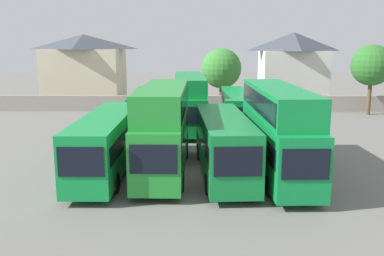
% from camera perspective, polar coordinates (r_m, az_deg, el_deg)
% --- Properties ---
extents(ground, '(140.00, 140.00, 0.00)m').
position_cam_1_polar(ground, '(43.19, 0.24, 1.12)').
color(ground, slate).
extents(depot_boundary_wall, '(56.00, 0.50, 1.80)m').
position_cam_1_polar(depot_boundary_wall, '(48.42, 0.29, 3.31)').
color(depot_boundary_wall, gray).
rests_on(depot_boundary_wall, ground).
extents(bus_1, '(2.59, 11.54, 3.50)m').
position_cam_1_polar(bus_1, '(25.71, -11.40, -1.63)').
color(bus_1, '#138E3C').
rests_on(bus_1, ground).
extents(bus_2, '(2.76, 10.67, 5.18)m').
position_cam_1_polar(bus_2, '(25.16, -3.85, 0.42)').
color(bus_2, '#21892E').
rests_on(bus_2, ground).
extents(bus_3, '(3.23, 10.77, 3.51)m').
position_cam_1_polar(bus_3, '(24.85, 4.28, -1.88)').
color(bus_3, '#127D35').
rests_on(bus_3, ground).
extents(bus_4, '(2.85, 11.80, 5.18)m').
position_cam_1_polar(bus_4, '(25.24, 11.41, 0.24)').
color(bus_4, '#11873D').
rests_on(bus_4, ground).
extents(bus_5, '(2.90, 10.82, 3.32)m').
position_cam_1_polar(bus_5, '(38.96, -6.03, 2.76)').
color(bus_5, '#188533').
rests_on(bus_5, ground).
extents(bus_6, '(3.08, 11.62, 4.83)m').
position_cam_1_polar(bus_6, '(38.19, -0.34, 3.90)').
color(bus_6, '#108537').
rests_on(bus_6, ground).
extents(bus_7, '(2.92, 11.52, 3.35)m').
position_cam_1_polar(bus_7, '(38.22, 6.05, 2.63)').
color(bus_7, '#0F8B3D').
rests_on(bus_7, ground).
extents(house_terrace_left, '(10.24, 8.14, 8.79)m').
position_cam_1_polar(house_terrace_left, '(58.61, -14.20, 7.87)').
color(house_terrace_left, beige).
rests_on(house_terrace_left, ground).
extents(house_terrace_centre, '(8.51, 6.33, 9.02)m').
position_cam_1_polar(house_terrace_centre, '(56.78, 13.36, 7.94)').
color(house_terrace_centre, silver).
rests_on(house_terrace_centre, ground).
extents(tree_left_of_lot, '(4.37, 4.37, 7.53)m').
position_cam_1_polar(tree_left_of_lot, '(49.65, 23.00, 7.74)').
color(tree_left_of_lot, brown).
rests_on(tree_left_of_lot, ground).
extents(tree_behind_wall, '(4.69, 4.69, 7.08)m').
position_cam_1_polar(tree_behind_wall, '(50.61, 3.98, 7.97)').
color(tree_behind_wall, brown).
rests_on(tree_behind_wall, ground).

